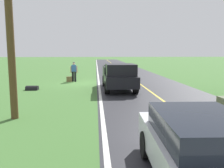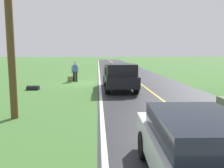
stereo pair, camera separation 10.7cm
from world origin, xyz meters
name	(u,v)px [view 2 (the right image)]	position (x,y,z in m)	size (l,w,h in m)	color
ground_plane	(85,83)	(0.00, 0.00, 0.00)	(200.00, 200.00, 0.00)	#427033
road_surface	(139,83)	(-4.55, 0.00, 0.00)	(7.01, 120.00, 0.00)	#28282D
lane_edge_line	(100,83)	(-1.22, 0.00, 0.01)	(0.16, 117.60, 0.00)	silver
lane_centre_line	(139,83)	(-4.55, 0.00, 0.01)	(0.14, 117.60, 0.00)	gold
hitchhiker_walking	(75,70)	(0.93, -1.21, 0.98)	(0.62, 0.51, 1.75)	black
suitcase_carried	(70,79)	(1.34, -1.12, 0.23)	(0.20, 0.46, 0.46)	brown
pickup_truck_passing	(120,76)	(-2.54, 3.64, 0.97)	(2.13, 5.41, 1.82)	black
sedan_ahead_same_lane	(201,151)	(-2.98, 15.45, 0.75)	(2.07, 4.47, 1.41)	silver
utility_pole_roadside	(8,1)	(2.22, 10.27, 4.45)	(0.28, 0.28, 8.89)	brown
drainage_culvert	(33,90)	(3.39, 3.23, 0.00)	(0.60, 0.60, 0.80)	black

